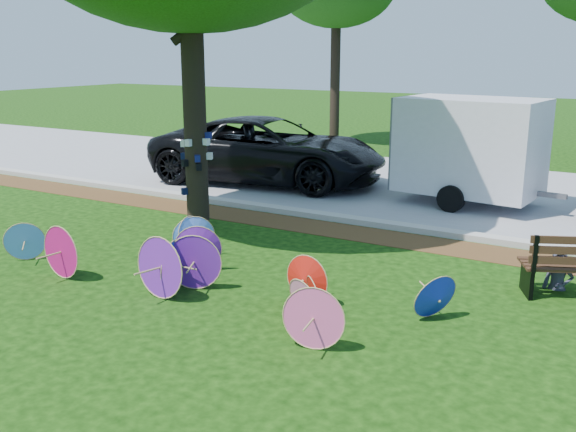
% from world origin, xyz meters
% --- Properties ---
extents(ground, '(90.00, 90.00, 0.00)m').
position_xyz_m(ground, '(0.00, 0.00, 0.00)').
color(ground, black).
rests_on(ground, ground).
extents(mulch_strip, '(90.00, 1.00, 0.01)m').
position_xyz_m(mulch_strip, '(0.00, 4.50, 0.01)').
color(mulch_strip, '#472D16').
rests_on(mulch_strip, ground).
extents(curb, '(90.00, 0.30, 0.12)m').
position_xyz_m(curb, '(0.00, 5.20, 0.06)').
color(curb, '#B7B5AD').
rests_on(curb, ground).
extents(street, '(90.00, 8.00, 0.01)m').
position_xyz_m(street, '(0.00, 9.35, 0.01)').
color(street, gray).
rests_on(street, ground).
extents(parasol_pile, '(7.39, 2.47, 0.92)m').
position_xyz_m(parasol_pile, '(-0.17, 0.59, 0.39)').
color(parasol_pile, '#6D20A6').
rests_on(parasol_pile, ground).
extents(black_van, '(6.54, 3.69, 1.73)m').
position_xyz_m(black_van, '(-3.50, 7.89, 0.86)').
color(black_van, black).
rests_on(black_van, ground).
extents(cargo_trailer, '(3.21, 2.23, 2.71)m').
position_xyz_m(cargo_trailer, '(1.78, 8.04, 1.36)').
color(cargo_trailer, silver).
rests_on(cargo_trailer, ground).
extents(person_left, '(0.46, 0.33, 1.19)m').
position_xyz_m(person_left, '(4.40, 3.24, 0.59)').
color(person_left, '#3B3E51').
rests_on(person_left, ground).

